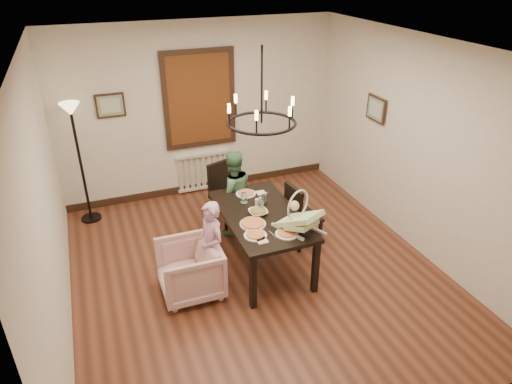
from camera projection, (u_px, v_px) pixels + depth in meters
room_shell at (245, 161)px, 5.54m from camera, size 4.51×5.00×2.81m
dining_table at (261, 219)px, 5.73m from camera, size 0.92×1.62×0.76m
chair_far at (228, 194)px, 6.76m from camera, size 0.53×0.53×0.94m
chair_right at (304, 214)px, 6.27m from camera, size 0.45×0.45×0.93m
armchair at (190, 269)px, 5.39m from camera, size 0.74×0.72×0.66m
elderly_woman at (212, 253)px, 5.43m from camera, size 0.32×0.40×0.95m
seated_man at (233, 200)px, 6.48m from camera, size 0.53×0.42×1.06m
baby_bouncer at (299, 218)px, 5.27m from camera, size 0.58×0.65×0.35m
salad_bowl at (258, 212)px, 5.66m from camera, size 0.28×0.28×0.07m
pizza_platter at (253, 223)px, 5.45m from camera, size 0.32×0.32×0.04m
drinking_glass at (261, 207)px, 5.70m from camera, size 0.08×0.08×0.15m
window_blinds at (199, 99)px, 7.17m from camera, size 1.00×0.03×1.40m
radiator at (203, 171)px, 7.77m from camera, size 0.92×0.12×0.62m
picture_back at (110, 105)px, 6.72m from camera, size 0.42×0.03×0.36m
picture_right at (376, 109)px, 6.58m from camera, size 0.03×0.42×0.36m
floor_lamp at (81, 166)px, 6.63m from camera, size 0.30×0.30×1.80m
chandelier at (262, 123)px, 5.14m from camera, size 0.80×0.80×0.04m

